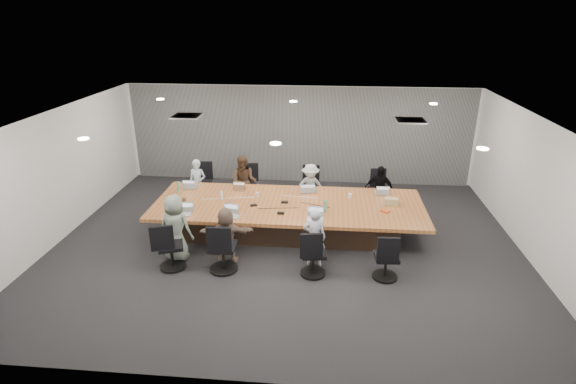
# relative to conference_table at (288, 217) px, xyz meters

# --- Properties ---
(floor) EXTENTS (10.00, 8.00, 0.00)m
(floor) POSITION_rel_conference_table_xyz_m (0.00, -0.50, -0.40)
(floor) COLOR #252427
(floor) RESTS_ON ground
(ceiling) EXTENTS (10.00, 8.00, 0.00)m
(ceiling) POSITION_rel_conference_table_xyz_m (0.00, -0.50, 2.40)
(ceiling) COLOR white
(ceiling) RESTS_ON wall_back
(wall_back) EXTENTS (10.00, 0.00, 2.80)m
(wall_back) POSITION_rel_conference_table_xyz_m (0.00, 3.50, 1.00)
(wall_back) COLOR silver
(wall_back) RESTS_ON ground
(wall_front) EXTENTS (10.00, 0.00, 2.80)m
(wall_front) POSITION_rel_conference_table_xyz_m (0.00, -4.50, 1.00)
(wall_front) COLOR silver
(wall_front) RESTS_ON ground
(wall_left) EXTENTS (0.00, 8.00, 2.80)m
(wall_left) POSITION_rel_conference_table_xyz_m (-5.00, -0.50, 1.00)
(wall_left) COLOR silver
(wall_left) RESTS_ON ground
(wall_right) EXTENTS (0.00, 8.00, 2.80)m
(wall_right) POSITION_rel_conference_table_xyz_m (5.00, -0.50, 1.00)
(wall_right) COLOR silver
(wall_right) RESTS_ON ground
(curtain) EXTENTS (9.80, 0.04, 2.80)m
(curtain) POSITION_rel_conference_table_xyz_m (0.00, 3.42, 1.00)
(curtain) COLOR slate
(curtain) RESTS_ON ground
(conference_table) EXTENTS (6.00, 2.20, 0.74)m
(conference_table) POSITION_rel_conference_table_xyz_m (0.00, 0.00, 0.00)
(conference_table) COLOR #39271B
(conference_table) RESTS_ON ground
(chair_0) EXTENTS (0.62, 0.62, 0.83)m
(chair_0) POSITION_rel_conference_table_xyz_m (-2.46, 1.70, 0.02)
(chair_0) COLOR black
(chair_0) RESTS_ON ground
(chair_1) EXTENTS (0.67, 0.67, 0.82)m
(chair_1) POSITION_rel_conference_table_xyz_m (-1.25, 1.70, 0.01)
(chair_1) COLOR black
(chair_1) RESTS_ON ground
(chair_2) EXTENTS (0.57, 0.57, 0.81)m
(chair_2) POSITION_rel_conference_table_xyz_m (0.43, 1.70, 0.00)
(chair_2) COLOR black
(chair_2) RESTS_ON ground
(chair_3) EXTENTS (0.54, 0.54, 0.74)m
(chair_3) POSITION_rel_conference_table_xyz_m (2.15, 1.70, -0.03)
(chair_3) COLOR black
(chair_3) RESTS_ON ground
(chair_4) EXTENTS (0.70, 0.70, 0.81)m
(chair_4) POSITION_rel_conference_table_xyz_m (-2.15, -1.70, 0.00)
(chair_4) COLOR black
(chair_4) RESTS_ON ground
(chair_5) EXTENTS (0.59, 0.59, 0.87)m
(chair_5) POSITION_rel_conference_table_xyz_m (-1.12, -1.70, 0.03)
(chair_5) COLOR black
(chair_5) RESTS_ON ground
(chair_6) EXTENTS (0.60, 0.60, 0.78)m
(chair_6) POSITION_rel_conference_table_xyz_m (0.63, -1.70, -0.01)
(chair_6) COLOR black
(chair_6) RESTS_ON ground
(chair_7) EXTENTS (0.54, 0.54, 0.75)m
(chair_7) POSITION_rel_conference_table_xyz_m (2.00, -1.70, -0.03)
(chair_7) COLOR black
(chair_7) RESTS_ON ground
(person_0) EXTENTS (0.49, 0.35, 1.24)m
(person_0) POSITION_rel_conference_table_xyz_m (-2.46, 1.35, 0.22)
(person_0) COLOR silver
(person_0) RESTS_ON ground
(laptop_0) EXTENTS (0.32, 0.23, 0.02)m
(laptop_0) POSITION_rel_conference_table_xyz_m (-2.46, 0.80, 0.35)
(laptop_0) COLOR #B2B2B7
(laptop_0) RESTS_ON conference_table
(person_1) EXTENTS (0.72, 0.59, 1.38)m
(person_1) POSITION_rel_conference_table_xyz_m (-1.25, 1.35, 0.29)
(person_1) COLOR #453021
(person_1) RESTS_ON ground
(laptop_1) EXTENTS (0.30, 0.21, 0.02)m
(laptop_1) POSITION_rel_conference_table_xyz_m (-1.25, 0.80, 0.35)
(laptop_1) COLOR #8C6647
(laptop_1) RESTS_ON conference_table
(person_2) EXTENTS (0.87, 0.62, 1.22)m
(person_2) POSITION_rel_conference_table_xyz_m (0.43, 1.35, 0.21)
(person_2) COLOR #A7ABA7
(person_2) RESTS_ON ground
(laptop_2) EXTENTS (0.40, 0.31, 0.02)m
(laptop_2) POSITION_rel_conference_table_xyz_m (0.43, 0.80, 0.35)
(laptop_2) COLOR #B2B2B7
(laptop_2) RESTS_ON conference_table
(person_3) EXTENTS (0.77, 0.47, 1.22)m
(person_3) POSITION_rel_conference_table_xyz_m (2.15, 1.35, 0.21)
(person_3) COLOR black
(person_3) RESTS_ON ground
(laptop_3) EXTENTS (0.31, 0.21, 0.02)m
(laptop_3) POSITION_rel_conference_table_xyz_m (2.15, 0.80, 0.35)
(laptop_3) COLOR #B2B2B7
(laptop_3) RESTS_ON conference_table
(person_4) EXTENTS (0.76, 0.57, 1.40)m
(person_4) POSITION_rel_conference_table_xyz_m (-2.15, -1.35, 0.30)
(person_4) COLOR gray
(person_4) RESTS_ON ground
(laptop_4) EXTENTS (0.33, 0.25, 0.02)m
(laptop_4) POSITION_rel_conference_table_xyz_m (-2.15, -0.80, 0.35)
(laptop_4) COLOR #B2B2B7
(laptop_4) RESTS_ON conference_table
(person_5) EXTENTS (1.13, 0.51, 1.17)m
(person_5) POSITION_rel_conference_table_xyz_m (-1.12, -1.35, 0.18)
(person_5) COLOR #776051
(person_5) RESTS_ON ground
(laptop_5) EXTENTS (0.38, 0.30, 0.02)m
(laptop_5) POSITION_rel_conference_table_xyz_m (-1.12, -0.80, 0.35)
(laptop_5) COLOR #B2B2B7
(laptop_5) RESTS_ON conference_table
(person_6) EXTENTS (0.46, 0.31, 1.23)m
(person_6) POSITION_rel_conference_table_xyz_m (0.63, -1.35, 0.21)
(person_6) COLOR silver
(person_6) RESTS_ON ground
(laptop_6) EXTENTS (0.35, 0.25, 0.02)m
(laptop_6) POSITION_rel_conference_table_xyz_m (0.63, -0.80, 0.35)
(laptop_6) COLOR #B2B2B7
(laptop_6) RESTS_ON conference_table
(bottle_green_left) EXTENTS (0.09, 0.09, 0.26)m
(bottle_green_left) POSITION_rel_conference_table_xyz_m (-2.65, 0.42, 0.47)
(bottle_green_left) COLOR #559F70
(bottle_green_left) RESTS_ON conference_table
(bottle_green_right) EXTENTS (0.10, 0.10, 0.26)m
(bottle_green_right) POSITION_rel_conference_table_xyz_m (0.82, -0.39, 0.47)
(bottle_green_right) COLOR #559F70
(bottle_green_right) RESTS_ON conference_table
(bottle_clear) EXTENTS (0.07, 0.07, 0.19)m
(bottle_clear) POSITION_rel_conference_table_xyz_m (-1.54, 0.09, 0.44)
(bottle_clear) COLOR silver
(bottle_clear) RESTS_ON conference_table
(cup_white_far) EXTENTS (0.09, 0.09, 0.09)m
(cup_white_far) POSITION_rel_conference_table_xyz_m (-0.76, 0.36, 0.38)
(cup_white_far) COLOR white
(cup_white_far) RESTS_ON conference_table
(cup_white_near) EXTENTS (0.10, 0.10, 0.10)m
(cup_white_near) POSITION_rel_conference_table_xyz_m (1.38, 0.44, 0.39)
(cup_white_near) COLOR white
(cup_white_near) RESTS_ON conference_table
(mug_brown) EXTENTS (0.10, 0.10, 0.10)m
(mug_brown) POSITION_rel_conference_table_xyz_m (-2.35, -0.12, 0.39)
(mug_brown) COLOR brown
(mug_brown) RESTS_ON conference_table
(mic_left) EXTENTS (0.16, 0.14, 0.03)m
(mic_left) POSITION_rel_conference_table_xyz_m (-0.75, -0.21, 0.35)
(mic_left) COLOR black
(mic_left) RESTS_ON conference_table
(mic_right) EXTENTS (0.16, 0.11, 0.03)m
(mic_right) POSITION_rel_conference_table_xyz_m (-0.09, 0.02, 0.35)
(mic_right) COLOR black
(mic_right) RESTS_ON conference_table
(stapler) EXTENTS (0.15, 0.04, 0.05)m
(stapler) POSITION_rel_conference_table_xyz_m (-0.11, -0.60, 0.37)
(stapler) COLOR black
(stapler) RESTS_ON conference_table
(canvas_bag) EXTENTS (0.29, 0.19, 0.15)m
(canvas_bag) POSITION_rel_conference_table_xyz_m (2.28, 0.13, 0.41)
(canvas_bag) COLOR tan
(canvas_bag) RESTS_ON conference_table
(snack_packet) EXTENTS (0.21, 0.20, 0.04)m
(snack_packet) POSITION_rel_conference_table_xyz_m (2.10, -0.28, 0.36)
(snack_packet) COLOR #CD4317
(snack_packet) RESTS_ON conference_table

